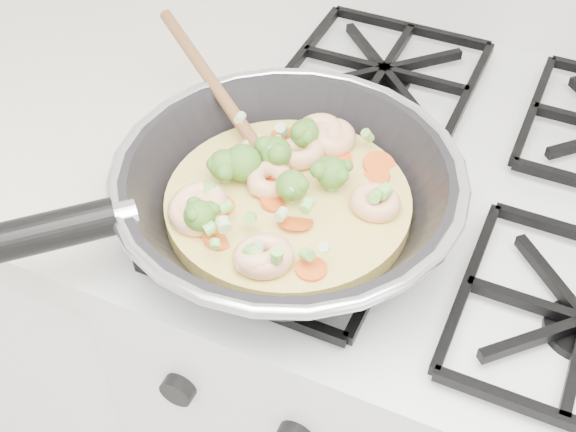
% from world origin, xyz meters
% --- Properties ---
extents(stove, '(0.60, 0.60, 0.92)m').
position_xyz_m(stove, '(0.00, 1.70, 0.46)').
color(stove, silver).
rests_on(stove, ground).
extents(skillet, '(0.43, 0.42, 0.09)m').
position_xyz_m(skillet, '(-0.15, 1.55, 0.96)').
color(skillet, black).
rests_on(skillet, stove).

